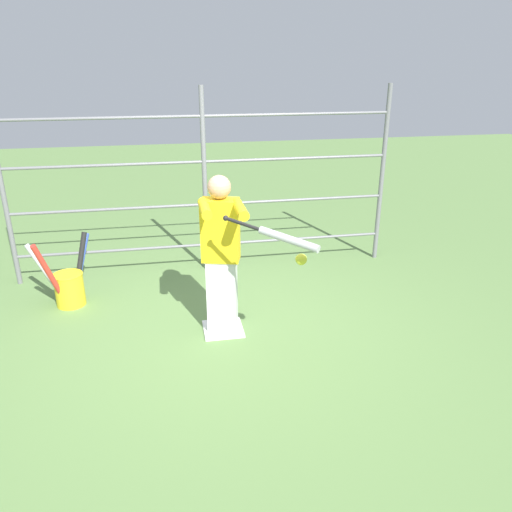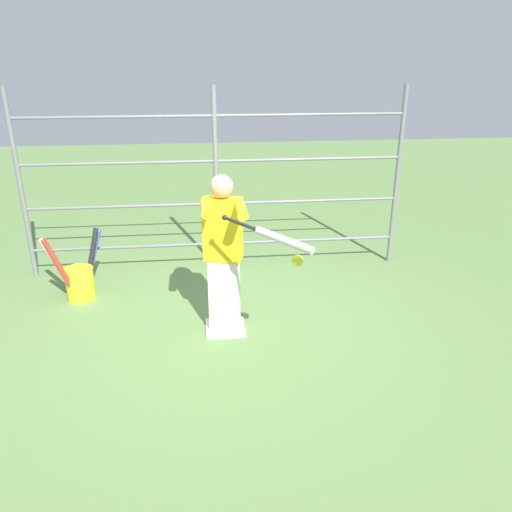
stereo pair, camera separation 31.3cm
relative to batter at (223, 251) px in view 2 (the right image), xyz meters
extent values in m
plane|color=#608447|center=(0.00, -0.02, -0.87)|extent=(24.00, 24.00, 0.00)
cube|color=white|center=(0.00, -0.02, -0.86)|extent=(0.40, 0.40, 0.02)
cylinder|color=slate|center=(-2.34, -1.62, 0.29)|extent=(0.06, 0.06, 2.32)
cylinder|color=slate|center=(0.00, -1.62, 0.29)|extent=(0.06, 0.06, 2.32)
cylinder|color=slate|center=(2.34, -1.62, 0.29)|extent=(0.06, 0.06, 2.32)
cylinder|color=slate|center=(0.00, -1.62, -0.52)|extent=(4.68, 0.04, 0.04)
cylinder|color=slate|center=(0.00, -1.62, 0.02)|extent=(4.68, 0.04, 0.04)
cylinder|color=slate|center=(0.00, -1.62, 0.56)|extent=(4.68, 0.04, 0.04)
cylinder|color=slate|center=(0.00, -1.62, 1.10)|extent=(4.68, 0.04, 0.04)
cube|color=silver|center=(0.00, -0.02, -0.48)|extent=(0.33, 0.26, 0.78)
cube|color=yellow|center=(0.00, -0.02, 0.21)|extent=(0.40, 0.29, 0.61)
sphere|color=tan|center=(0.00, -0.02, 0.63)|extent=(0.22, 0.22, 0.22)
cylinder|color=yellow|center=(-0.15, 0.24, 0.49)|extent=(0.09, 0.43, 0.09)
cylinder|color=yellow|center=(0.15, 0.16, 0.49)|extent=(0.09, 0.43, 0.09)
sphere|color=black|center=(0.00, 0.42, 0.47)|extent=(0.05, 0.05, 0.05)
cylinder|color=black|center=(-0.13, 0.54, 0.45)|extent=(0.28, 0.27, 0.07)
cylinder|color=#B2B2B7|center=(-0.45, 0.84, 0.40)|extent=(0.44, 0.42, 0.13)
sphere|color=yellow|center=(-0.56, 0.82, 0.21)|extent=(0.10, 0.10, 0.10)
cylinder|color=yellow|center=(1.62, -0.90, -0.69)|extent=(0.32, 0.32, 0.37)
torus|color=yellow|center=(1.62, -0.90, -0.50)|extent=(0.33, 0.33, 0.01)
cylinder|color=#B2B2B7|center=(1.86, -1.02, -0.51)|extent=(0.44, 0.26, 0.67)
cylinder|color=black|center=(1.51, -1.09, -0.48)|extent=(0.24, 0.34, 0.74)
cylinder|color=red|center=(1.76, -0.73, -0.43)|extent=(0.27, 0.33, 0.82)
cylinder|color=#334CB2|center=(1.52, -1.15, -0.51)|extent=(0.24, 0.46, 0.68)
camera|label=1|loc=(0.50, 4.46, 1.75)|focal=35.00mm
camera|label=2|loc=(0.19, 4.51, 1.75)|focal=35.00mm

